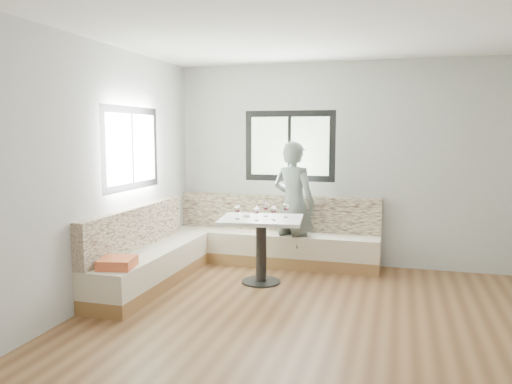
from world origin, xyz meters
TOP-DOWN VIEW (x-y plane):
  - room at (-0.08, 0.08)m, footprint 5.01×5.01m
  - banquette at (-1.59, 1.63)m, footprint 2.90×2.80m
  - table at (-0.99, 1.32)m, footprint 1.07×0.89m
  - person at (-0.76, 2.14)m, footprint 0.74×0.61m
  - olive_ramekin at (-1.18, 1.32)m, footprint 0.09×0.09m
  - wine_glass_a at (-1.24, 1.16)m, footprint 0.08×0.08m
  - wine_glass_b at (-1.00, 1.13)m, footprint 0.08×0.08m
  - wine_glass_c at (-0.81, 1.21)m, footprint 0.08×0.08m
  - wine_glass_d at (-0.97, 1.45)m, footprint 0.08×0.08m
  - wine_glass_e at (-0.71, 1.45)m, footprint 0.08×0.08m

SIDE VIEW (x-z plane):
  - banquette at x=-1.59m, z-range -0.14..0.81m
  - table at x=-0.99m, z-range 0.20..1.01m
  - olive_ramekin at x=-1.18m, z-range 0.81..0.84m
  - person at x=-0.76m, z-range 0.00..1.73m
  - wine_glass_a at x=-1.24m, z-range 0.84..1.02m
  - wine_glass_b at x=-1.00m, z-range 0.84..1.02m
  - wine_glass_c at x=-0.81m, z-range 0.84..1.02m
  - wine_glass_d at x=-0.97m, z-range 0.84..1.02m
  - wine_glass_e at x=-0.71m, z-range 0.84..1.02m
  - room at x=-0.08m, z-range 0.01..2.82m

